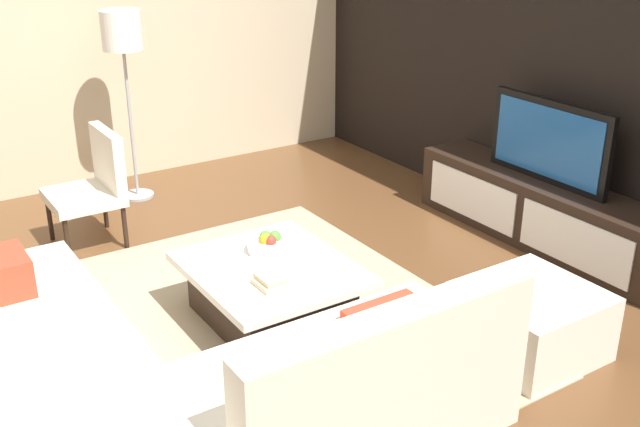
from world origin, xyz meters
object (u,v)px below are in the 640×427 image
floor_lamp (122,41)px  fruit_bowl (269,244)px  television (549,141)px  coffee_table (271,292)px  ottoman (530,321)px  accent_chair_near (95,181)px  sectional_couch (159,382)px  book_stack (271,281)px  media_console (540,212)px

floor_lamp → fruit_bowl: (2.31, 0.04, -0.93)m
fruit_bowl → television: bearing=82.7°
coffee_table → fruit_bowl: (-0.18, 0.10, 0.23)m
ottoman → coffee_table: bearing=-136.0°
accent_chair_near → fruit_bowl: size_ratio=3.11×
sectional_couch → coffee_table: sectional_couch is taller
accent_chair_near → floor_lamp: (-0.74, 0.57, 0.87)m
sectional_couch → fruit_bowl: 1.36m
fruit_bowl → book_stack: (0.40, -0.22, -0.02)m
accent_chair_near → ottoman: bearing=34.1°
media_console → ottoman: size_ratio=3.15×
media_console → television: (0.00, 0.00, 0.56)m
floor_lamp → ottoman: floor_lamp is taller
coffee_table → sectional_couch: bearing=-57.3°
accent_chair_near → ottoman: size_ratio=1.24×
ottoman → floor_lamp: bearing=-164.2°
sectional_couch → accent_chair_near: (-2.38, 0.47, 0.20)m
media_console → floor_lamp: 3.60m
sectional_couch → coffee_table: 1.17m
book_stack → fruit_bowl: bearing=151.3°
media_console → fruit_bowl: 2.22m
ottoman → media_console: bearing=130.0°
accent_chair_near → book_stack: size_ratio=4.40×
coffee_table → ottoman: size_ratio=1.52×
media_console → television: 0.56m
coffee_table → fruit_bowl: size_ratio=3.81×
coffee_table → floor_lamp: size_ratio=0.66×
coffee_table → ottoman: 1.56m
media_console → sectional_couch: size_ratio=0.88×
television → book_stack: 2.45m
floor_lamp → television: bearing=40.8°
floor_lamp → fruit_bowl: 2.49m
fruit_bowl → book_stack: size_ratio=1.42×
television → accent_chair_near: (-1.85, -2.81, -0.32)m
television → book_stack: size_ratio=5.42×
coffee_table → ottoman: (1.12, 1.08, -0.00)m
fruit_bowl → accent_chair_near: bearing=-158.7°
media_console → fruit_bowl: fruit_bowl is taller
coffee_table → accent_chair_near: bearing=-163.7°
media_console → accent_chair_near: size_ratio=2.53×
media_console → book_stack: 2.43m
coffee_table → accent_chair_near: accent_chair_near is taller
television → book_stack: (0.12, -2.42, -0.40)m
television → book_stack: bearing=-87.1°
sectional_couch → ottoman: sectional_couch is taller
accent_chair_near → fruit_bowl: (1.57, 0.61, -0.06)m
television → ottoman: size_ratio=1.53×
coffee_table → accent_chair_near: 1.85m
television → accent_chair_near: bearing=-123.4°
television → floor_lamp: floor_lamp is taller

